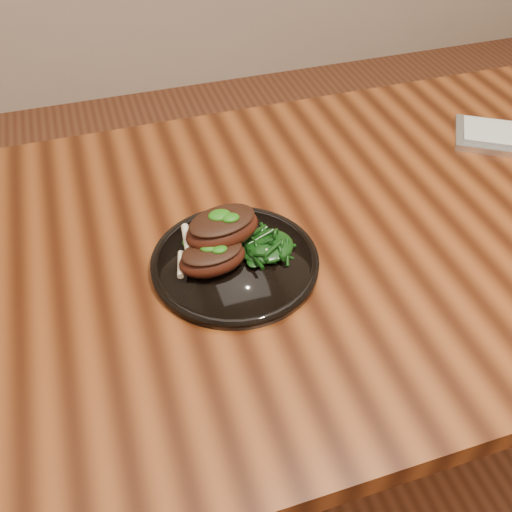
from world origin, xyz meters
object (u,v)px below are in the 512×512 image
at_px(desk, 397,246).
at_px(lamb_chop_front, 212,257).
at_px(plate, 235,262).
at_px(greens_heap, 265,243).

bearing_deg(desk, lamb_chop_front, -171.68).
height_order(desk, plate, plate).
height_order(desk, greens_heap, greens_heap).
bearing_deg(desk, greens_heap, -171.84).
distance_m(desk, lamb_chop_front, 0.37).
bearing_deg(lamb_chop_front, plate, 13.57).
bearing_deg(greens_heap, desk, 8.16).
relative_size(lamb_chop_front, greens_heap, 1.26).
relative_size(desk, greens_heap, 18.86).
relative_size(plate, greens_heap, 2.92).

